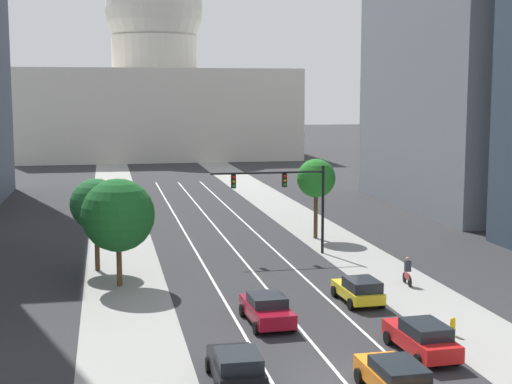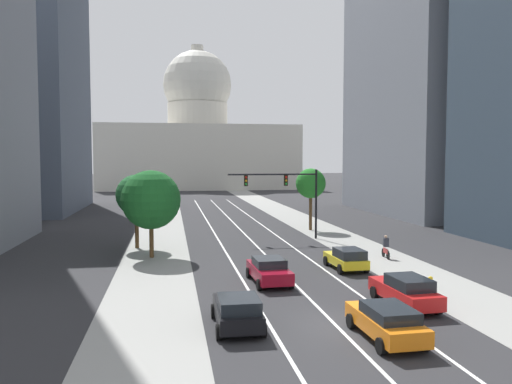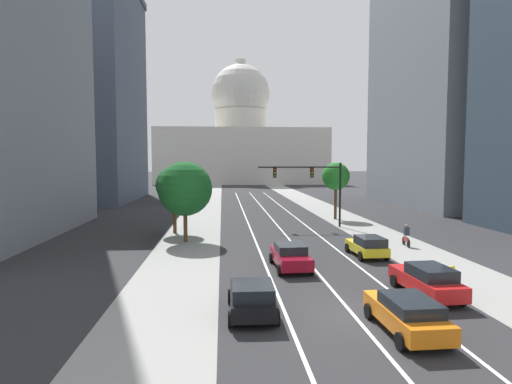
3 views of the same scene
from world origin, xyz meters
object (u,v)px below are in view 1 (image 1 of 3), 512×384
traffic_signal_mast (287,191)px  capitol_building (155,91)px  street_tree_near_right (316,179)px  car_red (422,338)px  car_yellow (359,290)px  fire_hydrant (453,326)px  car_orange (396,378)px  street_tree_near_left (96,205)px  car_crimson (267,309)px  cyclist (407,271)px  car_black (236,366)px  street_tree_mid_left (118,215)px

traffic_signal_mast → capitol_building: bearing=92.2°
street_tree_near_right → car_red: bearing=-95.8°
car_yellow → fire_hydrant: size_ratio=4.46×
street_tree_near_right → capitol_building: bearing=94.9°
car_orange → street_tree_near_left: (-11.29, 23.46, 3.58)m
car_orange → car_crimson: size_ratio=0.97×
cyclist → street_tree_near_right: (-1.39, 15.45, 3.93)m
car_orange → car_red: bearing=-35.9°
car_black → car_orange: bearing=-111.8°
street_tree_near_right → car_orange: bearing=-100.2°
cyclist → capitol_building: bearing=10.1°
car_crimson → car_black: 8.17m
car_crimson → street_tree_near_left: (-8.42, 13.44, 3.57)m
traffic_signal_mast → street_tree_mid_left: (-11.92, -6.67, -0.33)m
car_orange → street_tree_mid_left: (-9.96, 19.14, 3.53)m
car_black → street_tree_near_right: bearing=-20.8°
street_tree_near_left → car_red: bearing=-53.7°
car_crimson → street_tree_near_right: 23.35m
car_black → traffic_signal_mast: size_ratio=0.52×
car_yellow → capitol_building: bearing=0.8°
car_yellow → fire_hydrant: bearing=-159.4°
capitol_building → car_yellow: size_ratio=11.85×
traffic_signal_mast → street_tree_near_right: 6.69m
car_red → street_tree_mid_left: street_tree_mid_left is taller
fire_hydrant → street_tree_near_right: street_tree_near_right is taller
car_crimson → street_tree_near_right: size_ratio=0.73×
capitol_building → traffic_signal_mast: size_ratio=5.85×
capitol_building → street_tree_near_left: bearing=-96.3°
car_red → car_black: bearing=99.4°
fire_hydrant → street_tree_near_left: bearing=134.5°
car_orange → car_crimson: 10.43m
car_red → traffic_signal_mast: size_ratio=0.58×
car_yellow → street_tree_mid_left: (-12.84, 6.44, 3.53)m
street_tree_near_left → street_tree_near_right: bearing=25.1°
car_red → capitol_building: bearing=-0.3°
car_crimson → street_tree_near_right: street_tree_near_right is taller
cyclist → street_tree_mid_left: street_tree_mid_left is taller
car_crimson → street_tree_near_left: bearing=29.8°
traffic_signal_mast → street_tree_mid_left: 13.67m
car_red → traffic_signal_mast: 21.96m
cyclist → street_tree_mid_left: bearing=84.5°
cyclist → car_black: bearing=141.8°
capitol_building → cyclist: 98.42m
car_crimson → fire_hydrant: car_crimson is taller
car_orange → street_tree_near_left: street_tree_near_left is taller
car_yellow → car_black: car_black is taller
car_crimson → cyclist: cyclist is taller
capitol_building → car_red: 109.82m
car_black → car_crimson: bearing=-19.9°
car_orange → traffic_signal_mast: bearing=-5.8°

